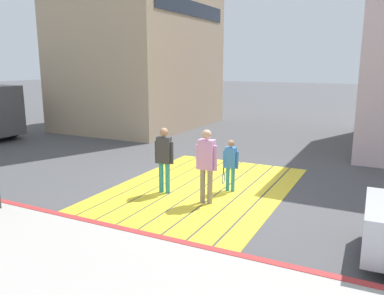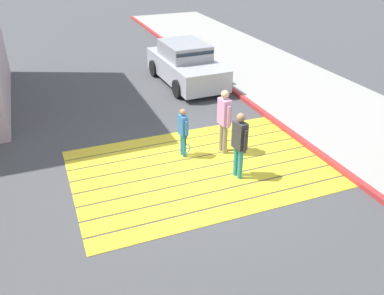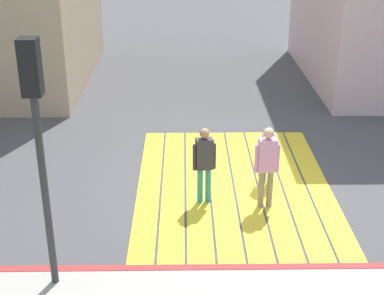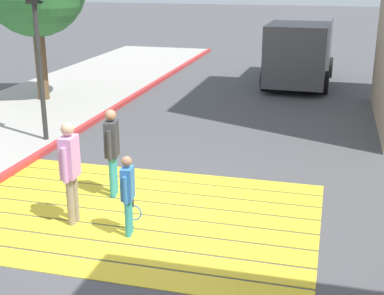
{
  "view_description": "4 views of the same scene",
  "coord_description": "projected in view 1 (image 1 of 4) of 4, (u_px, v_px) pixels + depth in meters",
  "views": [
    {
      "loc": [
        -9.05,
        -4.29,
        3.3
      ],
      "look_at": [
        -0.18,
        0.18,
        1.15
      ],
      "focal_mm": 36.7,
      "sensor_mm": 36.0,
      "label": 1
    },
    {
      "loc": [
        3.47,
        8.2,
        5.43
      ],
      "look_at": [
        0.54,
        0.8,
        1.12
      ],
      "focal_mm": 38.03,
      "sensor_mm": 36.0,
      "label": 2
    },
    {
      "loc": [
        -11.46,
        1.12,
        6.02
      ],
      "look_at": [
        -0.38,
        0.95,
        1.14
      ],
      "focal_mm": 53.19,
      "sensor_mm": 36.0,
      "label": 3
    },
    {
      "loc": [
        3.18,
        -8.21,
        4.15
      ],
      "look_at": [
        0.75,
        1.07,
        0.98
      ],
      "focal_mm": 50.48,
      "sensor_mm": 36.0,
      "label": 4
    }
  ],
  "objects": [
    {
      "name": "ground_plane",
      "position": [
        201.0,
        189.0,
        10.48
      ],
      "size": [
        120.0,
        120.0,
        0.0
      ],
      "primitive_type": "plane",
      "color": "#4C4C4F"
    },
    {
      "name": "crosswalk_stripes",
      "position": [
        201.0,
        189.0,
        10.48
      ],
      "size": [
        6.4,
        4.35,
        0.01
      ],
      "color": "yellow",
      "rests_on": "ground"
    },
    {
      "name": "sidewalk_west",
      "position": [
        32.0,
        295.0,
        5.58
      ],
      "size": [
        4.8,
        40.0,
        0.12
      ],
      "primitive_type": "cube",
      "color": "#ADA8A0",
      "rests_on": "ground"
    },
    {
      "name": "curb_painted",
      "position": [
        129.0,
        233.0,
        7.63
      ],
      "size": [
        0.16,
        40.0,
        0.13
      ],
      "primitive_type": "cube",
      "color": "#BC3333",
      "rests_on": "ground"
    },
    {
      "name": "building_far_north",
      "position": [
        140.0,
        23.0,
        20.1
      ],
      "size": [
        8.0,
        6.03,
        10.61
      ],
      "color": "tan",
      "rests_on": "ground"
    },
    {
      "name": "pedestrian_adult_lead",
      "position": [
        164.0,
        156.0,
        9.97
      ],
      "size": [
        0.28,
        0.49,
        1.71
      ],
      "color": "teal",
      "rests_on": "ground"
    },
    {
      "name": "pedestrian_adult_trailing",
      "position": [
        206.0,
        161.0,
        9.21
      ],
      "size": [
        0.26,
        0.52,
        1.79
      ],
      "color": "gray",
      "rests_on": "ground"
    },
    {
      "name": "pedestrian_child_with_racket",
      "position": [
        230.0,
        163.0,
        10.13
      ],
      "size": [
        0.28,
        0.43,
        1.37
      ],
      "color": "teal",
      "rests_on": "ground"
    }
  ]
}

